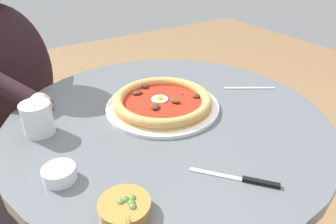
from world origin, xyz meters
TOP-DOWN VIEW (x-y plane):
  - dining_table at (0.00, 0.00)m, footprint 0.88×0.88m
  - pizza_on_plate at (-0.05, 0.01)m, footprint 0.33×0.33m
  - water_glass at (-0.11, -0.32)m, footprint 0.08×0.08m
  - steak_knife at (0.31, -0.00)m, footprint 0.15×0.13m
  - ramekin_capers at (0.09, -0.32)m, footprint 0.07×0.07m
  - olive_pan at (0.25, -0.25)m, footprint 0.12×0.10m
  - fork_utensil at (-0.01, 0.32)m, footprint 0.10×0.15m
  - diner_person at (-0.55, -0.33)m, footprint 0.58×0.44m

SIDE VIEW (x-z plane):
  - diner_person at x=-0.55m, z-range -0.06..1.09m
  - dining_table at x=0.00m, z-range 0.19..0.91m
  - fork_utensil at x=-0.01m, z-range 0.73..0.73m
  - steak_knife at x=0.31m, z-range 0.72..0.73m
  - olive_pan at x=0.25m, z-range 0.71..0.76m
  - ramekin_capers at x=0.09m, z-range 0.73..0.76m
  - pizza_on_plate at x=-0.05m, z-range 0.72..0.76m
  - water_glass at x=-0.11m, z-range 0.72..0.80m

